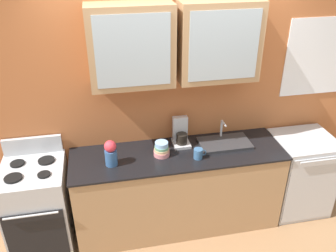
# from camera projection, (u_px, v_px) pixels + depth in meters

# --- Properties ---
(ground_plane) EXTENTS (10.00, 10.00, 0.00)m
(ground_plane) POSITION_uv_depth(u_px,v_px,m) (177.00, 221.00, 3.99)
(ground_plane) COLOR #936B47
(back_wall_unit) EXTENTS (4.12, 0.41, 2.81)m
(back_wall_unit) POSITION_uv_depth(u_px,v_px,m) (173.00, 83.00, 3.53)
(back_wall_unit) COLOR #B76638
(back_wall_unit) RESTS_ON ground_plane
(counter) EXTENTS (2.14, 0.64, 0.91)m
(counter) POSITION_uv_depth(u_px,v_px,m) (178.00, 189.00, 3.77)
(counter) COLOR #A87F56
(counter) RESTS_ON ground_plane
(stove_range) EXTENTS (0.59, 0.66, 1.09)m
(stove_range) POSITION_uv_depth(u_px,v_px,m) (39.00, 206.00, 3.53)
(stove_range) COLOR silver
(stove_range) RESTS_ON ground_plane
(sink_faucet) EXTENTS (0.53, 0.31, 0.22)m
(sink_faucet) POSITION_uv_depth(u_px,v_px,m) (225.00, 143.00, 3.69)
(sink_faucet) COLOR #2D2D30
(sink_faucet) RESTS_ON counter
(bowl_stack) EXTENTS (0.16, 0.16, 0.15)m
(bowl_stack) POSITION_uv_depth(u_px,v_px,m) (162.00, 149.00, 3.49)
(bowl_stack) COLOR #D87F84
(bowl_stack) RESTS_ON counter
(vase) EXTENTS (0.12, 0.12, 0.26)m
(vase) POSITION_uv_depth(u_px,v_px,m) (111.00, 153.00, 3.32)
(vase) COLOR #33598C
(vase) RESTS_ON counter
(cup_near_sink) EXTENTS (0.13, 0.09, 0.10)m
(cup_near_sink) POSITION_uv_depth(u_px,v_px,m) (198.00, 154.00, 3.45)
(cup_near_sink) COLOR #38608C
(cup_near_sink) RESTS_ON counter
(dishwasher) EXTENTS (0.63, 0.63, 0.91)m
(dishwasher) POSITION_uv_depth(u_px,v_px,m) (299.00, 174.00, 4.01)
(dishwasher) COLOR silver
(dishwasher) RESTS_ON ground_plane
(coffee_maker) EXTENTS (0.17, 0.20, 0.29)m
(coffee_maker) POSITION_uv_depth(u_px,v_px,m) (181.00, 134.00, 3.67)
(coffee_maker) COLOR #B7B7BC
(coffee_maker) RESTS_ON counter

